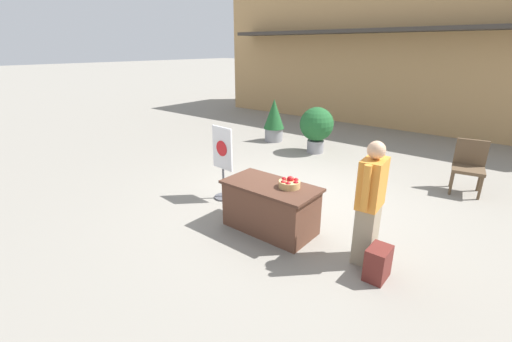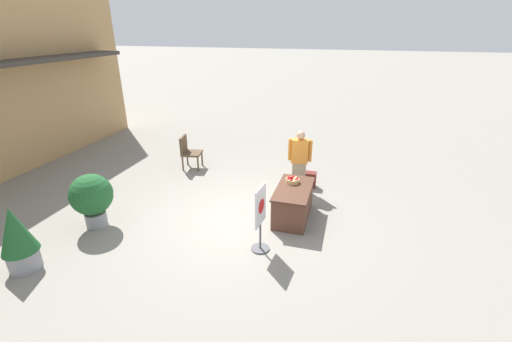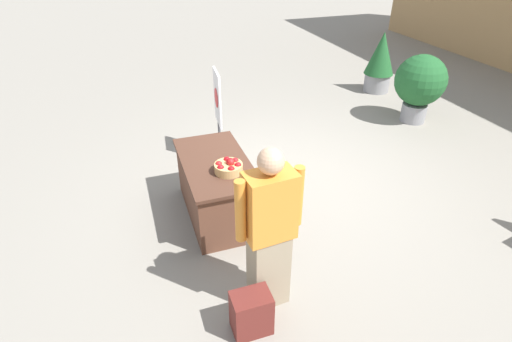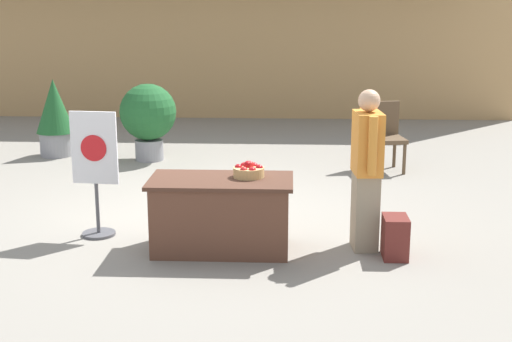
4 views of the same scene
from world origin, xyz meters
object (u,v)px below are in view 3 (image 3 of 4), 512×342
Objects in this scene: backpack at (251,313)px; poster_board at (218,114)px; apple_basket at (229,167)px; potted_plant_far_left at (420,83)px; display_table at (217,188)px; potted_plant_near_right at (380,61)px; person_visitor at (269,231)px.

poster_board is (-3.11, 0.53, 0.50)m from backpack.
potted_plant_far_left is at bearing 114.48° from apple_basket.
display_table is 5.33m from potted_plant_near_right.
display_table is 0.52m from apple_basket.
backpack is at bearing -42.65° from potted_plant_near_right.
display_table is 1.06× the size of poster_board.
person_visitor is 3.90× the size of backpack.
display_table is at bearing -69.26° from potted_plant_far_left.
potted_plant_near_right reaches higher than potted_plant_far_left.
apple_basket is 5.42m from potted_plant_near_right.
person_visitor is at bearing -42.63° from potted_plant_near_right.
backpack is at bearing -52.13° from potted_plant_far_left.
potted_plant_near_right is (-3.11, 4.32, 0.28)m from display_table.
person_visitor is at bearing 136.99° from backpack.
poster_board is (-1.65, 0.30, -0.10)m from apple_basket.
backpack is at bearing -8.88° from apple_basket.
display_table is 1.75m from backpack.
potted_plant_near_right is (-1.73, 3.93, -0.06)m from poster_board.
display_table is at bearing -162.17° from apple_basket.
potted_plant_far_left is (-1.81, 3.98, -0.10)m from apple_basket.
apple_basket is 1.68m from poster_board.
person_visitor is 6.20m from potted_plant_near_right.
potted_plant_near_right is at bearing -151.04° from poster_board.
potted_plant_near_right reaches higher than display_table.
backpack is at bearing 85.53° from poster_board.
display_table is 0.88× the size of person_visitor.
person_visitor is at bearing 1.43° from apple_basket.
potted_plant_far_left is at bearing 127.87° from backpack.
backpack is 6.60m from potted_plant_near_right.
apple_basket is 1.18m from person_visitor.
display_table is 4.36m from potted_plant_far_left.
apple_basket is 4.37m from potted_plant_far_left.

